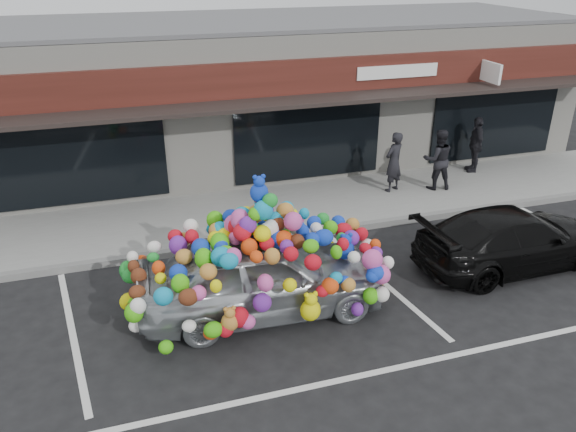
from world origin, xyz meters
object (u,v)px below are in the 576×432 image
object	(u,v)px
toy_car	(261,266)
pedestrian_c	(475,144)
pedestrian_a	(394,162)
pedestrian_b	(438,159)
black_sedan	(514,239)

from	to	relation	value
toy_car	pedestrian_c	bearing A→B (deg)	-55.33
pedestrian_a	pedestrian_b	xyz separation A→B (m)	(1.22, -0.21, 0.01)
pedestrian_a	pedestrian_c	distance (m)	3.07
pedestrian_b	pedestrian_c	xyz separation A→B (m)	(1.78, 0.88, -0.02)
black_sedan	pedestrian_b	world-z (taller)	pedestrian_b
toy_car	pedestrian_a	size ratio (longest dim) A/B	2.95
pedestrian_b	pedestrian_c	size ratio (longest dim) A/B	1.02
toy_car	black_sedan	distance (m)	5.53
pedestrian_b	toy_car	bearing A→B (deg)	44.94
toy_car	pedestrian_a	bearing A→B (deg)	-46.09
black_sedan	pedestrian_b	size ratio (longest dim) A/B	2.58
pedestrian_a	black_sedan	bearing A→B (deg)	74.10
toy_car	pedestrian_b	distance (m)	7.25
black_sedan	pedestrian_c	xyz separation A→B (m)	(2.28, 4.86, 0.35)
toy_car	pedestrian_c	size ratio (longest dim) A/B	2.96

